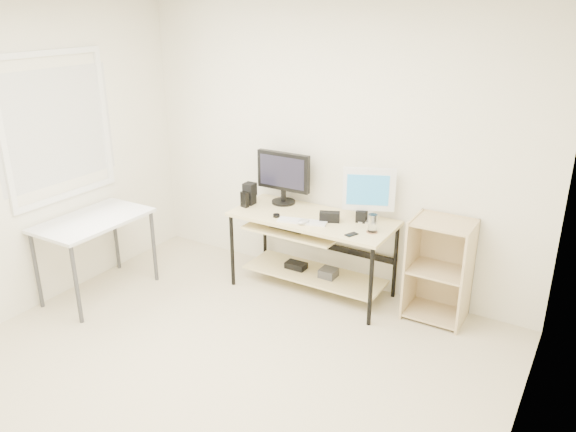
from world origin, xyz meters
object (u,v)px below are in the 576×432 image
(shelf_unit, at_px, (440,268))
(black_monitor, at_px, (283,175))
(audio_controller, at_px, (245,200))
(white_imac, at_px, (369,191))
(desk, at_px, (310,238))
(side_table, at_px, (94,227))

(shelf_unit, distance_m, black_monitor, 1.68)
(black_monitor, relative_size, audio_controller, 3.66)
(white_imac, relative_size, audio_controller, 3.25)
(desk, height_order, shelf_unit, shelf_unit)
(shelf_unit, height_order, audio_controller, same)
(desk, distance_m, audio_controller, 0.72)
(audio_controller, bearing_deg, shelf_unit, 22.25)
(white_imac, bearing_deg, shelf_unit, -22.99)
(white_imac, bearing_deg, audio_controller, 169.50)
(desk, height_order, audio_controller, audio_controller)
(desk, height_order, white_imac, white_imac)
(desk, xyz_separation_m, shelf_unit, (1.18, 0.16, -0.09))
(black_monitor, bearing_deg, white_imac, -1.56)
(black_monitor, relative_size, white_imac, 1.13)
(side_table, xyz_separation_m, audio_controller, (1.00, 0.96, 0.15))
(desk, distance_m, white_imac, 0.71)
(side_table, distance_m, black_monitor, 1.80)
(desk, relative_size, shelf_unit, 1.67)
(desk, bearing_deg, side_table, -147.35)
(side_table, bearing_deg, black_monitor, 44.54)
(white_imac, xyz_separation_m, audio_controller, (-1.14, -0.26, -0.21))
(black_monitor, xyz_separation_m, audio_controller, (-0.26, -0.28, -0.21))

